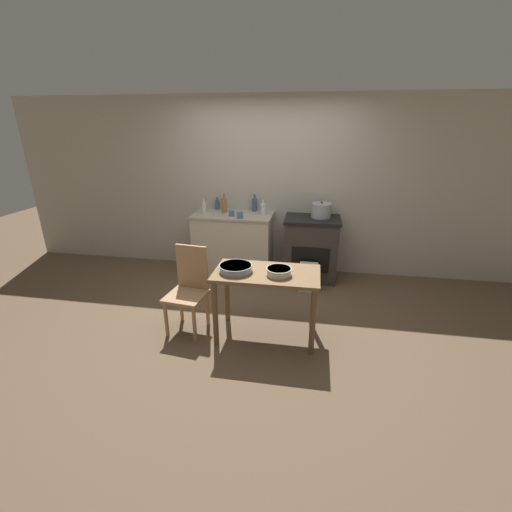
# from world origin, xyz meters

# --- Properties ---
(ground_plane) EXTENTS (14.00, 14.00, 0.00)m
(ground_plane) POSITION_xyz_m (0.00, 0.00, 0.00)
(ground_plane) COLOR brown
(wall_back) EXTENTS (8.00, 0.07, 2.55)m
(wall_back) POSITION_xyz_m (0.00, 1.58, 1.27)
(wall_back) COLOR #B2AD9E
(wall_back) RESTS_ON ground_plane
(counter_cabinet) EXTENTS (1.15, 0.63, 0.93)m
(counter_cabinet) POSITION_xyz_m (-0.48, 1.25, 0.46)
(counter_cabinet) COLOR beige
(counter_cabinet) RESTS_ON ground_plane
(stove) EXTENTS (0.78, 0.60, 0.91)m
(stove) POSITION_xyz_m (0.67, 1.27, 0.46)
(stove) COLOR #38332D
(stove) RESTS_ON ground_plane
(work_table) EXTENTS (1.07, 0.58, 0.75)m
(work_table) POSITION_xyz_m (0.25, -0.35, 0.62)
(work_table) COLOR brown
(work_table) RESTS_ON ground_plane
(chair) EXTENTS (0.45, 0.45, 0.94)m
(chair) POSITION_xyz_m (-0.61, -0.33, 0.49)
(chair) COLOR #A87F56
(chair) RESTS_ON ground_plane
(flour_sack) EXTENTS (0.24, 0.17, 0.38)m
(flour_sack) POSITION_xyz_m (0.66, 0.83, 0.19)
(flour_sack) COLOR beige
(flour_sack) RESTS_ON ground_plane
(stock_pot) EXTENTS (0.29, 0.29, 0.23)m
(stock_pot) POSITION_xyz_m (0.78, 1.32, 1.01)
(stock_pot) COLOR #A8A8AD
(stock_pot) RESTS_ON stove
(mixing_bowl_large) EXTENTS (0.34, 0.34, 0.07)m
(mixing_bowl_large) POSITION_xyz_m (-0.06, -0.39, 0.79)
(mixing_bowl_large) COLOR #93A8B2
(mixing_bowl_large) RESTS_ON work_table
(mixing_bowl_small) EXTENTS (0.25, 0.25, 0.07)m
(mixing_bowl_small) POSITION_xyz_m (0.38, -0.40, 0.79)
(mixing_bowl_small) COLOR silver
(mixing_bowl_small) RESTS_ON work_table
(bottle_far_left) EXTENTS (0.08, 0.08, 0.21)m
(bottle_far_left) POSITION_xyz_m (-0.04, 1.30, 1.01)
(bottle_far_left) COLOR silver
(bottle_far_left) RESTS_ON counter_cabinet
(bottle_left) EXTENTS (0.07, 0.07, 0.19)m
(bottle_left) POSITION_xyz_m (-0.78, 1.49, 1.00)
(bottle_left) COLOR #3D5675
(bottle_left) RESTS_ON counter_cabinet
(bottle_mid_left) EXTENTS (0.07, 0.07, 0.26)m
(bottle_mid_left) POSITION_xyz_m (-0.20, 1.47, 1.02)
(bottle_mid_left) COLOR #3D5675
(bottle_mid_left) RESTS_ON counter_cabinet
(bottle_center_left) EXTENTS (0.06, 0.06, 0.20)m
(bottle_center_left) POSITION_xyz_m (-0.92, 1.28, 1.00)
(bottle_center_left) COLOR silver
(bottle_center_left) RESTS_ON counter_cabinet
(bottle_center) EXTENTS (0.08, 0.08, 0.28)m
(bottle_center) POSITION_xyz_m (-0.62, 1.31, 1.04)
(bottle_center) COLOR olive
(bottle_center) RESTS_ON counter_cabinet
(cup_center_right) EXTENTS (0.08, 0.08, 0.08)m
(cup_center_right) POSITION_xyz_m (-0.47, 1.13, 0.97)
(cup_center_right) COLOR #4C6B99
(cup_center_right) RESTS_ON counter_cabinet
(cup_mid_right) EXTENTS (0.08, 0.08, 0.09)m
(cup_mid_right) POSITION_xyz_m (-0.32, 1.03, 0.97)
(cup_mid_right) COLOR #4C6B99
(cup_mid_right) RESTS_ON counter_cabinet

